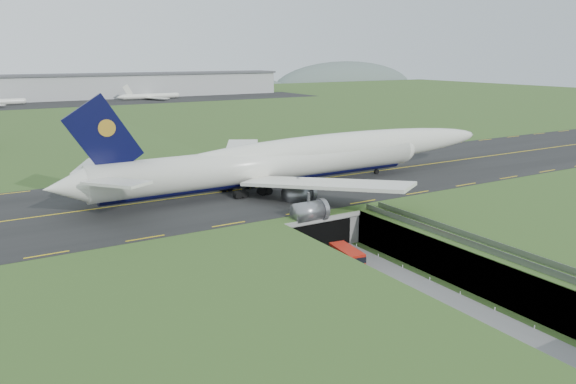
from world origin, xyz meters
TOP-DOWN VIEW (x-y plane):
  - ground at (0.00, 0.00)m, footprint 900.00×900.00m
  - airfield_deck at (0.00, 0.00)m, footprint 800.00×800.00m
  - trench_road at (0.00, -7.50)m, footprint 12.00×75.00m
  - taxiway at (0.00, 33.00)m, footprint 800.00×44.00m
  - tunnel_portal at (0.00, 16.71)m, footprint 17.00×22.30m
  - guideway at (11.00, -19.11)m, footprint 3.00×53.00m
  - jumbo_jet at (9.10, 30.13)m, footprint 104.60×65.50m
  - shuttle_tram at (-1.22, -0.73)m, footprint 3.86×7.81m
  - cargo_terminal at (-0.28, 299.41)m, footprint 320.00×67.00m
  - distant_hills at (64.38, 430.00)m, footprint 700.00×91.00m

SIDE VIEW (x-z plane):
  - distant_hills at x=64.38m, z-range -34.00..26.00m
  - ground at x=0.00m, z-range 0.00..0.00m
  - trench_road at x=0.00m, z-range 0.00..0.20m
  - shuttle_tram at x=-1.22m, z-range 0.15..3.21m
  - airfield_deck at x=0.00m, z-range 0.00..6.00m
  - tunnel_portal at x=0.00m, z-range 0.33..6.33m
  - guideway at x=11.00m, z-range 1.80..8.85m
  - taxiway at x=0.00m, z-range 6.00..6.18m
  - jumbo_jet at x=9.10m, z-range 1.02..22.68m
  - cargo_terminal at x=-0.28m, z-range 6.16..21.76m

